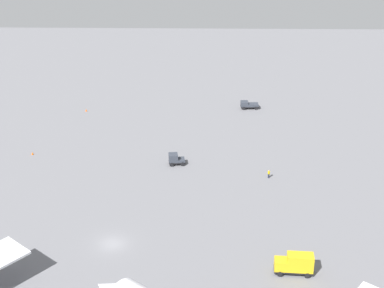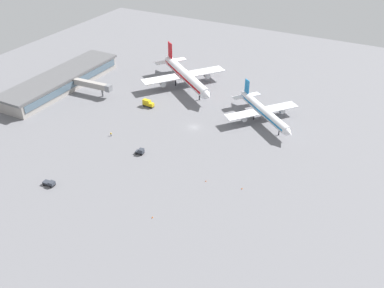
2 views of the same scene
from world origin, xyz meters
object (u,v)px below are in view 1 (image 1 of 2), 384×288
(pushback_tractor, at_px, (248,105))
(safety_cone_near_gate, at_px, (32,153))
(catering_truck, at_px, (295,264))
(ground_crew_worker, at_px, (269,174))
(baggage_tug, at_px, (175,159))
(safety_cone_far_side, at_px, (86,110))

(pushback_tractor, xyz_separation_m, safety_cone_near_gate, (-27.59, 47.16, -0.67))
(catering_truck, relative_size, safety_cone_near_gate, 9.52)
(safety_cone_near_gate, bearing_deg, pushback_tractor, -59.67)
(catering_truck, relative_size, ground_crew_worker, 3.42)
(catering_truck, xyz_separation_m, baggage_tug, (34.91, 19.19, -0.54))
(baggage_tug, bearing_deg, ground_crew_worker, 156.06)
(safety_cone_near_gate, bearing_deg, ground_crew_worker, -100.74)
(safety_cone_near_gate, bearing_deg, safety_cone_far_side, -14.92)
(safety_cone_near_gate, relative_size, safety_cone_far_side, 1.00)
(ground_crew_worker, bearing_deg, safety_cone_near_gate, -165.08)
(catering_truck, relative_size, safety_cone_far_side, 9.52)
(catering_truck, height_order, ground_crew_worker, catering_truck)
(baggage_tug, distance_m, safety_cone_near_gate, 30.49)
(catering_truck, bearing_deg, ground_crew_worker, -84.69)
(baggage_tug, bearing_deg, pushback_tractor, -125.81)
(pushback_tractor, height_order, catering_truck, catering_truck)
(catering_truck, distance_m, safety_cone_near_gate, 62.80)
(baggage_tug, relative_size, safety_cone_near_gate, 5.70)
(pushback_tractor, relative_size, safety_cone_near_gate, 7.50)
(pushback_tractor, distance_m, safety_cone_far_side, 40.66)
(safety_cone_near_gate, height_order, safety_cone_far_side, same)
(pushback_tractor, height_order, ground_crew_worker, pushback_tractor)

